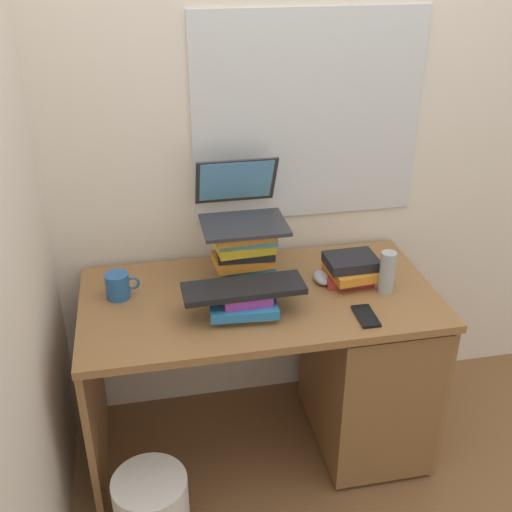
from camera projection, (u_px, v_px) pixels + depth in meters
name	position (u px, v px, depth m)	size (l,w,h in m)	color
ground_plane	(259.00, 442.00, 2.62)	(6.00, 6.00, 0.00)	brown
wall_back	(241.00, 114.00, 2.35)	(6.00, 0.06, 2.60)	silver
wall_left	(8.00, 160.00, 1.88)	(0.05, 6.00, 2.60)	beige
desk	(341.00, 361.00, 2.47)	(1.30, 0.67, 0.73)	olive
book_stack_tall	(245.00, 254.00, 2.31)	(0.24, 0.20, 0.23)	#338C4C
book_stack_keyboard_riser	(243.00, 302.00, 2.16)	(0.24, 0.20, 0.09)	white
book_stack_side	(350.00, 269.00, 2.35)	(0.20, 0.20, 0.10)	#B22D33
laptop	(241.00, 206.00, 2.29)	(0.31, 0.34, 0.21)	#2D2D33
keyboard	(244.00, 288.00, 2.13)	(0.42, 0.14, 0.02)	black
computer_mouse	(322.00, 278.00, 2.36)	(0.06, 0.10, 0.04)	#A5A8AD
mug	(118.00, 286.00, 2.25)	(0.12, 0.09, 0.10)	#265999
water_bottle	(387.00, 272.00, 2.27)	(0.06, 0.06, 0.16)	#999EA5
cell_phone	(366.00, 316.00, 2.15)	(0.07, 0.14, 0.01)	black
wastebasket	(152.00, 511.00, 2.14)	(0.26, 0.26, 0.29)	silver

